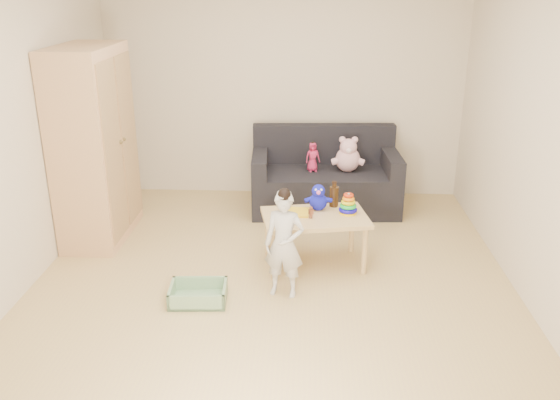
# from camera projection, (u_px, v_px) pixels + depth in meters

# --- Properties ---
(room) EXTENTS (4.50, 4.50, 4.50)m
(room) POSITION_uv_depth(u_px,v_px,m) (272.00, 132.00, 4.51)
(room) COLOR tan
(room) RESTS_ON ground
(wardrobe) EXTENTS (0.51, 1.02, 1.84)m
(wardrobe) POSITION_uv_depth(u_px,v_px,m) (94.00, 146.00, 5.56)
(wardrobe) COLOR #DEA67A
(wardrobe) RESTS_ON ground
(sofa) EXTENTS (1.61, 0.87, 0.44)m
(sofa) POSITION_uv_depth(u_px,v_px,m) (325.00, 190.00, 6.47)
(sofa) COLOR black
(sofa) RESTS_ON ground
(play_table) EXTENTS (0.98, 0.72, 0.47)m
(play_table) POSITION_uv_depth(u_px,v_px,m) (315.00, 240.00, 5.20)
(play_table) COLOR #E1B77B
(play_table) RESTS_ON ground
(storage_bin) EXTENTS (0.46, 0.36, 0.13)m
(storage_bin) POSITION_uv_depth(u_px,v_px,m) (198.00, 293.00, 4.67)
(storage_bin) COLOR #7EA578
(storage_bin) RESTS_ON ground
(toddler) EXTENTS (0.35, 0.27, 0.86)m
(toddler) POSITION_uv_depth(u_px,v_px,m) (284.00, 246.00, 4.65)
(toddler) COLOR beige
(toddler) RESTS_ON ground
(pink_bear) EXTENTS (0.30, 0.27, 0.32)m
(pink_bear) POSITION_uv_depth(u_px,v_px,m) (348.00, 157.00, 6.32)
(pink_bear) COLOR #EEAFBD
(pink_bear) RESTS_ON sofa
(doll) EXTENTS (0.18, 0.15, 0.31)m
(doll) POSITION_uv_depth(u_px,v_px,m) (313.00, 157.00, 6.32)
(doll) COLOR #D12759
(doll) RESTS_ON sofa
(ring_stacker) EXTENTS (0.16, 0.16, 0.19)m
(ring_stacker) POSITION_uv_depth(u_px,v_px,m) (348.00, 205.00, 5.14)
(ring_stacker) COLOR yellow
(ring_stacker) RESTS_ON play_table
(brown_bottle) EXTENTS (0.08, 0.08, 0.24)m
(brown_bottle) POSITION_uv_depth(u_px,v_px,m) (334.00, 196.00, 5.29)
(brown_bottle) COLOR black
(brown_bottle) RESTS_ON play_table
(blue_plush) EXTENTS (0.24, 0.21, 0.24)m
(blue_plush) POSITION_uv_depth(u_px,v_px,m) (318.00, 197.00, 5.21)
(blue_plush) COLOR #161AC7
(blue_plush) RESTS_ON play_table
(wooden_figure) EXTENTS (0.05, 0.05, 0.11)m
(wooden_figure) POSITION_uv_depth(u_px,v_px,m) (311.00, 212.00, 5.04)
(wooden_figure) COLOR brown
(wooden_figure) RESTS_ON play_table
(yellow_book) EXTENTS (0.23, 0.23, 0.02)m
(yellow_book) POSITION_uv_depth(u_px,v_px,m) (296.00, 212.00, 5.17)
(yellow_book) COLOR yellow
(yellow_book) RESTS_ON play_table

